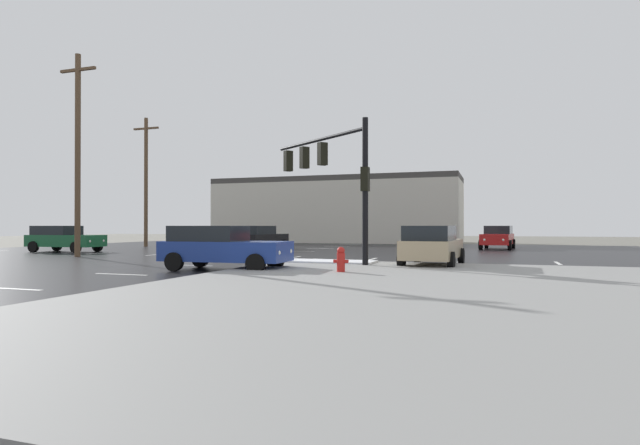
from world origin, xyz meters
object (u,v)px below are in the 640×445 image
object	(u,v)px
traffic_signal_mast	(332,167)
utility_pole_far	(146,179)
fire_hydrant	(341,259)
sedan_blue	(221,247)
sedan_green	(63,238)
sedan_red	(498,237)
sedan_black	(260,237)
sedan_tan	(432,245)
utility_pole_mid	(78,151)

from	to	relation	value
traffic_signal_mast	utility_pole_far	distance (m)	22.67
utility_pole_far	fire_hydrant	bearing A→B (deg)	-39.62
sedan_blue	utility_pole_far	distance (m)	23.20
fire_hydrant	sedan_green	bearing A→B (deg)	156.57
traffic_signal_mast	sedan_green	bearing A→B (deg)	24.04
sedan_green	sedan_red	distance (m)	27.95
sedan_black	sedan_tan	xyz separation A→B (m)	(12.37, -10.50, 0.00)
sedan_black	sedan_tan	world-z (taller)	same
sedan_green	utility_pole_mid	size ratio (longest dim) A/B	0.44
sedan_tan	sedan_blue	bearing A→B (deg)	122.86
fire_hydrant	sedan_red	world-z (taller)	sedan_red
traffic_signal_mast	sedan_black	bearing A→B (deg)	-14.71
traffic_signal_mast	sedan_blue	xyz separation A→B (m)	(-2.94, -3.77, -3.14)
sedan_red	utility_pole_mid	world-z (taller)	utility_pole_mid
traffic_signal_mast	fire_hydrant	xyz separation A→B (m)	(1.68, -4.35, -3.46)
fire_hydrant	utility_pole_far	distance (m)	26.99
utility_pole_mid	utility_pole_far	size ratio (longest dim) A/B	1.06
traffic_signal_mast	fire_hydrant	bearing A→B (deg)	148.50
sedan_black	utility_pole_mid	world-z (taller)	utility_pole_mid
sedan_black	utility_pole_far	xyz separation A→B (m)	(-10.44, 1.88, 4.27)
traffic_signal_mast	sedan_green	size ratio (longest dim) A/B	1.20
traffic_signal_mast	sedan_black	size ratio (longest dim) A/B	1.18
sedan_green	sedan_blue	bearing A→B (deg)	-30.24
traffic_signal_mast	sedan_blue	distance (m)	5.72
sedan_tan	utility_pole_mid	distance (m)	18.44
traffic_signal_mast	sedan_blue	bearing A→B (deg)	89.42
sedan_blue	sedan_tan	bearing A→B (deg)	27.35
fire_hydrant	sedan_black	bearing A→B (deg)	123.67
sedan_black	utility_pole_far	distance (m)	11.44
sedan_green	sedan_tan	world-z (taller)	same
sedan_tan	sedan_green	bearing A→B (deg)	82.50
sedan_green	sedan_blue	world-z (taller)	same
sedan_green	sedan_tan	size ratio (longest dim) A/B	1.00
sedan_red	traffic_signal_mast	bearing A→B (deg)	-14.78
traffic_signal_mast	sedan_tan	xyz separation A→B (m)	(4.01, 0.23, -3.14)
sedan_tan	utility_pole_mid	world-z (taller)	utility_pole_mid
sedan_red	utility_pole_far	distance (m)	26.05
traffic_signal_mast	utility_pole_mid	size ratio (longest dim) A/B	0.53
sedan_tan	sedan_red	size ratio (longest dim) A/B	0.99
traffic_signal_mast	sedan_black	world-z (taller)	traffic_signal_mast
sedan_blue	utility_pole_far	size ratio (longest dim) A/B	0.47
utility_pole_far	sedan_blue	bearing A→B (deg)	-45.92
sedan_black	utility_pole_mid	xyz separation A→B (m)	(-5.49, -9.95, 4.56)
sedan_blue	utility_pole_far	world-z (taller)	utility_pole_far
traffic_signal_mast	sedan_red	distance (m)	18.51
sedan_tan	sedan_red	bearing A→B (deg)	-5.53
fire_hydrant	traffic_signal_mast	bearing A→B (deg)	111.14
sedan_blue	traffic_signal_mast	bearing A→B (deg)	49.48
sedan_red	sedan_blue	bearing A→B (deg)	-18.29
sedan_blue	fire_hydrant	bearing A→B (deg)	-9.70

